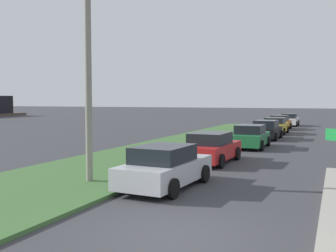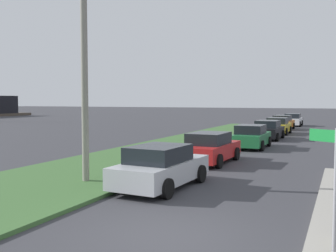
{
  "view_description": "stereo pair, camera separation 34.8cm",
  "coord_description": "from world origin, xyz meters",
  "px_view_note": "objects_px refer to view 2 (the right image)",
  "views": [
    {
      "loc": [
        -7.87,
        -3.22,
        3.0
      ],
      "look_at": [
        13.61,
        6.0,
        1.47
      ],
      "focal_mm": 41.95,
      "sensor_mm": 36.0,
      "label": 1
    },
    {
      "loc": [
        -7.73,
        -3.54,
        3.0
      ],
      "look_at": [
        13.61,
        6.0,
        1.47
      ],
      "focal_mm": 41.95,
      "sensor_mm": 36.0,
      "label": 2
    }
  ],
  "objects_px": {
    "parked_car_black": "(268,130)",
    "parked_car_green": "(251,137)",
    "parked_car_orange": "(283,123)",
    "parked_car_red": "(210,148)",
    "parked_car_white": "(293,120)",
    "streetlight": "(93,61)",
    "street_sign": "(336,190)",
    "parked_car_silver": "(161,167)",
    "parked_car_yellow": "(278,126)"
  },
  "relations": [
    {
      "from": "parked_car_black",
      "to": "parked_car_orange",
      "type": "height_order",
      "value": "same"
    },
    {
      "from": "parked_car_black",
      "to": "parked_car_green",
      "type": "bearing_deg",
      "value": -179.03
    },
    {
      "from": "parked_car_black",
      "to": "parked_car_yellow",
      "type": "xyz_separation_m",
      "value": [
        5.29,
        0.06,
        0.0
      ]
    },
    {
      "from": "parked_car_silver",
      "to": "parked_car_black",
      "type": "height_order",
      "value": "same"
    },
    {
      "from": "parked_car_green",
      "to": "parked_car_white",
      "type": "distance_m",
      "value": 23.27
    },
    {
      "from": "parked_car_white",
      "to": "street_sign",
      "type": "bearing_deg",
      "value": -173.52
    },
    {
      "from": "parked_car_orange",
      "to": "parked_car_black",
      "type": "bearing_deg",
      "value": -175.95
    },
    {
      "from": "parked_car_black",
      "to": "parked_car_white",
      "type": "relative_size",
      "value": 1.0
    },
    {
      "from": "parked_car_red",
      "to": "parked_car_green",
      "type": "distance_m",
      "value": 6.72
    },
    {
      "from": "parked_car_red",
      "to": "parked_car_green",
      "type": "height_order",
      "value": "same"
    },
    {
      "from": "parked_car_silver",
      "to": "streetlight",
      "type": "xyz_separation_m",
      "value": [
        -0.55,
        2.36,
        3.67
      ]
    },
    {
      "from": "parked_car_yellow",
      "to": "parked_car_white",
      "type": "xyz_separation_m",
      "value": [
        11.9,
        0.05,
        0.0
      ]
    },
    {
      "from": "parked_car_red",
      "to": "parked_car_white",
      "type": "relative_size",
      "value": 1.01
    },
    {
      "from": "parked_car_white",
      "to": "street_sign",
      "type": "distance_m",
      "value": 42.13
    },
    {
      "from": "parked_car_silver",
      "to": "street_sign",
      "type": "xyz_separation_m",
      "value": [
        -5.97,
        -5.6,
        0.99
      ]
    },
    {
      "from": "parked_car_yellow",
      "to": "streetlight",
      "type": "distance_m",
      "value": 24.88
    },
    {
      "from": "parked_car_white",
      "to": "streetlight",
      "type": "height_order",
      "value": "streetlight"
    },
    {
      "from": "parked_car_green",
      "to": "parked_car_red",
      "type": "bearing_deg",
      "value": 174.74
    },
    {
      "from": "street_sign",
      "to": "streetlight",
      "type": "bearing_deg",
      "value": 55.73
    },
    {
      "from": "street_sign",
      "to": "parked_car_silver",
      "type": "bearing_deg",
      "value": 43.16
    },
    {
      "from": "street_sign",
      "to": "parked_car_yellow",
      "type": "bearing_deg",
      "value": 9.95
    },
    {
      "from": "parked_car_yellow",
      "to": "parked_car_orange",
      "type": "xyz_separation_m",
      "value": [
        5.82,
        0.38,
        0.0
      ]
    },
    {
      "from": "parked_car_orange",
      "to": "street_sign",
      "type": "bearing_deg",
      "value": -169.26
    },
    {
      "from": "parked_car_black",
      "to": "street_sign",
      "type": "xyz_separation_m",
      "value": [
        -24.6,
        -5.19,
        0.99
      ]
    },
    {
      "from": "parked_car_red",
      "to": "parked_car_silver",
      "type": "bearing_deg",
      "value": -176.62
    },
    {
      "from": "parked_car_black",
      "to": "parked_car_yellow",
      "type": "bearing_deg",
      "value": 1.69
    },
    {
      "from": "streetlight",
      "to": "street_sign",
      "type": "bearing_deg",
      "value": -124.27
    },
    {
      "from": "parked_car_green",
      "to": "streetlight",
      "type": "xyz_separation_m",
      "value": [
        -13.09,
        2.77,
        3.67
      ]
    },
    {
      "from": "parked_car_silver",
      "to": "parked_car_red",
      "type": "height_order",
      "value": "same"
    },
    {
      "from": "parked_car_orange",
      "to": "parked_car_green",
      "type": "bearing_deg",
      "value": -176.78
    },
    {
      "from": "parked_car_silver",
      "to": "street_sign",
      "type": "relative_size",
      "value": 1.69
    },
    {
      "from": "parked_car_yellow",
      "to": "street_sign",
      "type": "distance_m",
      "value": 30.36
    },
    {
      "from": "streetlight",
      "to": "parked_car_white",
      "type": "bearing_deg",
      "value": -4.21
    },
    {
      "from": "parked_car_orange",
      "to": "street_sign",
      "type": "distance_m",
      "value": 36.16
    },
    {
      "from": "parked_car_red",
      "to": "parked_car_yellow",
      "type": "relative_size",
      "value": 1.01
    },
    {
      "from": "parked_car_black",
      "to": "parked_car_white",
      "type": "height_order",
      "value": "same"
    },
    {
      "from": "parked_car_green",
      "to": "parked_car_yellow",
      "type": "relative_size",
      "value": 1.0
    },
    {
      "from": "parked_car_red",
      "to": "parked_car_yellow",
      "type": "distance_m",
      "value": 18.08
    },
    {
      "from": "parked_car_silver",
      "to": "parked_car_red",
      "type": "distance_m",
      "value": 5.84
    },
    {
      "from": "parked_car_red",
      "to": "parked_car_black",
      "type": "height_order",
      "value": "same"
    },
    {
      "from": "parked_car_orange",
      "to": "streetlight",
      "type": "relative_size",
      "value": 0.58
    },
    {
      "from": "parked_car_red",
      "to": "street_sign",
      "type": "distance_m",
      "value": 13.17
    },
    {
      "from": "parked_car_silver",
      "to": "parked_car_red",
      "type": "relative_size",
      "value": 1.01
    },
    {
      "from": "parked_car_silver",
      "to": "parked_car_white",
      "type": "xyz_separation_m",
      "value": [
        35.81,
        -0.31,
        0.0
      ]
    },
    {
      "from": "streetlight",
      "to": "parked_car_silver",
      "type": "bearing_deg",
      "value": -76.98
    },
    {
      "from": "parked_car_red",
      "to": "parked_car_white",
      "type": "bearing_deg",
      "value": 1.14
    },
    {
      "from": "street_sign",
      "to": "streetlight",
      "type": "height_order",
      "value": "streetlight"
    },
    {
      "from": "parked_car_yellow",
      "to": "parked_car_green",
      "type": "bearing_deg",
      "value": -179.41
    },
    {
      "from": "parked_car_green",
      "to": "parked_car_white",
      "type": "height_order",
      "value": "same"
    },
    {
      "from": "parked_car_yellow",
      "to": "streetlight",
      "type": "relative_size",
      "value": 0.57
    }
  ]
}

